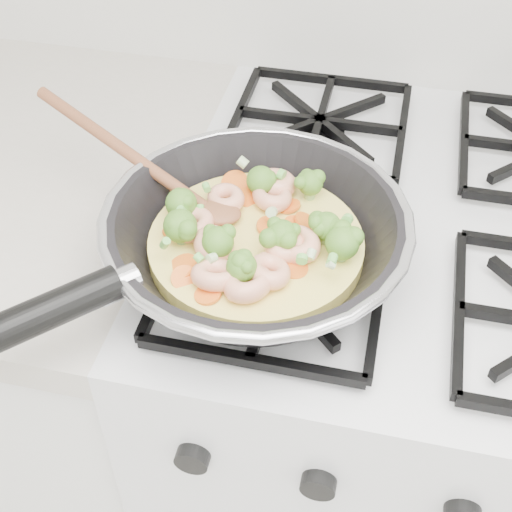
# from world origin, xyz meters

# --- Properties ---
(stove) EXTENTS (0.60, 0.60, 0.92)m
(stove) POSITION_xyz_m (0.00, 1.70, 0.46)
(stove) COLOR silver
(stove) RESTS_ON ground
(skillet) EXTENTS (0.45, 0.43, 0.10)m
(skillet) POSITION_xyz_m (-0.18, 1.56, 0.96)
(skillet) COLOR black
(skillet) RESTS_ON stove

